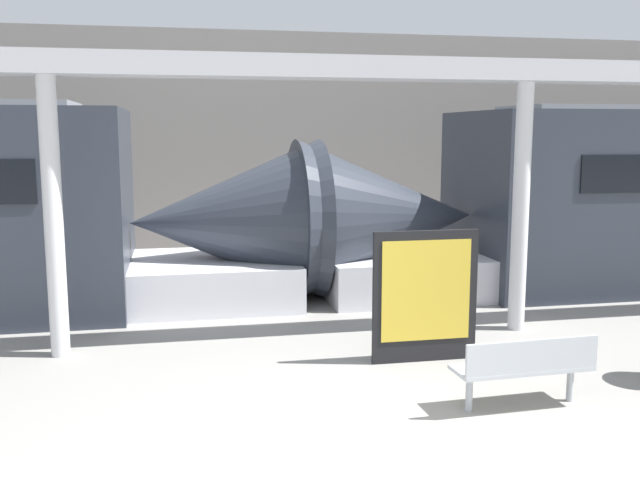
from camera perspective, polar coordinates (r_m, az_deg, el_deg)
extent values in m
plane|color=gray|center=(6.06, 4.49, -18.35)|extent=(60.00, 60.00, 0.00)
cube|color=gray|center=(16.55, -6.23, 7.74)|extent=(56.00, 0.20, 5.00)
cone|color=#2D333D|center=(12.16, 5.24, 1.85)|extent=(3.08, 2.63, 2.63)
cube|color=silver|center=(12.39, 6.48, -2.57)|extent=(2.77, 2.46, 0.70)
cone|color=#2D333D|center=(11.68, -7.47, 1.54)|extent=(3.08, 2.63, 2.63)
cube|color=silver|center=(11.82, -8.80, -3.16)|extent=(2.77, 2.46, 0.70)
cube|color=#ADB2B7|center=(7.55, 15.82, -9.79)|extent=(1.43, 0.50, 0.04)
cube|color=#ADB2B7|center=(7.33, 16.66, -8.88)|extent=(1.41, 0.10, 0.33)
cylinder|color=#ADB2B7|center=(7.37, 11.85, -11.85)|extent=(0.07, 0.07, 0.38)
cylinder|color=#ADB2B7|center=(7.91, 19.38, -10.74)|extent=(0.07, 0.07, 0.38)
cube|color=black|center=(8.64, 8.40, -4.49)|extent=(1.30, 0.06, 1.60)
cube|color=gold|center=(8.59, 8.50, -4.03)|extent=(1.10, 0.01, 1.21)
cylinder|color=silver|center=(10.19, 15.76, 2.44)|extent=(0.23, 0.23, 3.41)
cylinder|color=silver|center=(9.19, -20.55, 1.57)|extent=(0.23, 0.23, 3.41)
cube|color=#B7B7BC|center=(10.16, 16.19, 12.84)|extent=(28.00, 0.60, 0.28)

